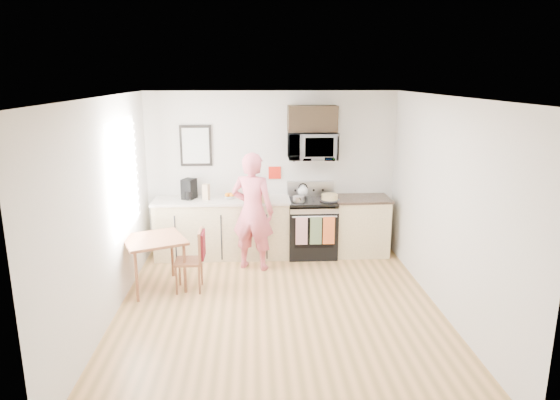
{
  "coord_description": "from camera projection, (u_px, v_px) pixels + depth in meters",
  "views": [
    {
      "loc": [
        -0.3,
        -5.64,
        2.83
      ],
      "look_at": [
        0.07,
        1.0,
        1.17
      ],
      "focal_mm": 32.0,
      "sensor_mm": 36.0,
      "label": 1
    }
  ],
  "objects": [
    {
      "name": "window",
      "position": [
        125.0,
        177.0,
        6.46
      ],
      "size": [
        0.06,
        1.4,
        1.5
      ],
      "color": "white",
      "rests_on": "left_wall"
    },
    {
      "name": "front_wall",
      "position": [
        296.0,
        292.0,
        3.62
      ],
      "size": [
        4.0,
        0.04,
        2.6
      ],
      "primitive_type": "cube",
      "color": "beige",
      "rests_on": "floor"
    },
    {
      "name": "cake",
      "position": [
        330.0,
        198.0,
        7.79
      ],
      "size": [
        0.31,
        0.31,
        0.1
      ],
      "color": "black",
      "rests_on": "range"
    },
    {
      "name": "milk_carton",
      "position": [
        206.0,
        192.0,
        7.78
      ],
      "size": [
        0.12,
        0.12,
        0.25
      ],
      "primitive_type": "cube",
      "rotation": [
        0.0,
        0.0,
        -0.34
      ],
      "color": "tan",
      "rests_on": "countertop_left"
    },
    {
      "name": "wall_art",
      "position": [
        196.0,
        146.0,
        7.88
      ],
      "size": [
        0.5,
        0.04,
        0.65
      ],
      "color": "black",
      "rests_on": "back_wall"
    },
    {
      "name": "fruit_bowl",
      "position": [
        229.0,
        196.0,
        7.88
      ],
      "size": [
        0.25,
        0.25,
        0.09
      ],
      "color": "white",
      "rests_on": "countertop_left"
    },
    {
      "name": "pot",
      "position": [
        299.0,
        199.0,
        7.72
      ],
      "size": [
        0.18,
        0.31,
        0.09
      ],
      "rotation": [
        0.0,
        0.0,
        0.05
      ],
      "color": "#AFAEB3",
      "rests_on": "range"
    },
    {
      "name": "left_wall",
      "position": [
        106.0,
        212.0,
        5.75
      ],
      "size": [
        0.04,
        4.6,
        2.6
      ],
      "primitive_type": "cube",
      "color": "beige",
      "rests_on": "floor"
    },
    {
      "name": "cabinet_left",
      "position": [
        222.0,
        229.0,
        7.95
      ],
      "size": [
        2.1,
        0.6,
        0.9
      ],
      "primitive_type": "cube",
      "color": "tan",
      "rests_on": "floor"
    },
    {
      "name": "floor",
      "position": [
        279.0,
        311.0,
        6.17
      ],
      "size": [
        4.6,
        4.6,
        0.0
      ],
      "primitive_type": "plane",
      "color": "olive",
      "rests_on": "ground"
    },
    {
      "name": "back_wall",
      "position": [
        272.0,
        173.0,
        8.08
      ],
      "size": [
        4.0,
        0.04,
        2.6
      ],
      "primitive_type": "cube",
      "color": "beige",
      "rests_on": "floor"
    },
    {
      "name": "bread_bag",
      "position": [
        258.0,
        198.0,
        7.64
      ],
      "size": [
        0.34,
        0.16,
        0.12
      ],
      "primitive_type": "cube",
      "rotation": [
        0.0,
        0.0,
        -0.02
      ],
      "color": "#DABA72",
      "rests_on": "countertop_left"
    },
    {
      "name": "range",
      "position": [
        312.0,
        229.0,
        8.01
      ],
      "size": [
        0.76,
        0.7,
        1.16
      ],
      "color": "black",
      "rests_on": "floor"
    },
    {
      "name": "upper_cabinet",
      "position": [
        312.0,
        119.0,
        7.73
      ],
      "size": [
        0.76,
        0.35,
        0.4
      ],
      "primitive_type": "cube",
      "color": "black",
      "rests_on": "back_wall"
    },
    {
      "name": "countertop_left",
      "position": [
        222.0,
        200.0,
        7.84
      ],
      "size": [
        2.14,
        0.64,
        0.04
      ],
      "primitive_type": "cube",
      "color": "beige",
      "rests_on": "cabinet_left"
    },
    {
      "name": "knife_block",
      "position": [
        250.0,
        190.0,
        8.03
      ],
      "size": [
        0.16,
        0.16,
        0.21
      ],
      "primitive_type": "cube",
      "rotation": [
        0.0,
        0.0,
        0.69
      ],
      "color": "brown",
      "rests_on": "countertop_left"
    },
    {
      "name": "utensil_crock",
      "position": [
        248.0,
        188.0,
        7.96
      ],
      "size": [
        0.12,
        0.12,
        0.35
      ],
      "color": "red",
      "rests_on": "countertop_left"
    },
    {
      "name": "coffee_maker",
      "position": [
        189.0,
        190.0,
        7.82
      ],
      "size": [
        0.25,
        0.29,
        0.32
      ],
      "rotation": [
        0.0,
        0.0,
        -0.4
      ],
      "color": "black",
      "rests_on": "countertop_left"
    },
    {
      "name": "microwave",
      "position": [
        312.0,
        146.0,
        7.79
      ],
      "size": [
        0.76,
        0.51,
        0.42
      ],
      "primitive_type": "imported",
      "color": "#AFAEB3",
      "rests_on": "back_wall"
    },
    {
      "name": "dining_table",
      "position": [
        154.0,
        244.0,
        6.68
      ],
      "size": [
        0.87,
        0.87,
        0.71
      ],
      "rotation": [
        0.0,
        0.0,
        0.41
      ],
      "color": "brown",
      "rests_on": "floor"
    },
    {
      "name": "countertop_right",
      "position": [
        362.0,
        199.0,
        7.96
      ],
      "size": [
        0.88,
        0.64,
        0.04
      ],
      "primitive_type": "cube",
      "color": "black",
      "rests_on": "cabinet_right"
    },
    {
      "name": "ceiling",
      "position": [
        279.0,
        97.0,
        5.54
      ],
      "size": [
        4.0,
        4.6,
        0.04
      ],
      "primitive_type": "cube",
      "color": "white",
      "rests_on": "back_wall"
    },
    {
      "name": "right_wall",
      "position": [
        446.0,
        207.0,
        5.96
      ],
      "size": [
        0.04,
        4.6,
        2.6
      ],
      "primitive_type": "cube",
      "color": "beige",
      "rests_on": "floor"
    },
    {
      "name": "chair",
      "position": [
        197.0,
        252.0,
        6.65
      ],
      "size": [
        0.4,
        0.36,
        0.84
      ],
      "rotation": [
        0.0,
        0.0,
        -0.01
      ],
      "color": "brown",
      "rests_on": "floor"
    },
    {
      "name": "cabinet_right",
      "position": [
        361.0,
        227.0,
        8.07
      ],
      "size": [
        0.84,
        0.6,
        0.9
      ],
      "primitive_type": "cube",
      "color": "tan",
      "rests_on": "floor"
    },
    {
      "name": "kettle",
      "position": [
        303.0,
        191.0,
        8.06
      ],
      "size": [
        0.17,
        0.17,
        0.22
      ],
      "color": "white",
      "rests_on": "range"
    },
    {
      "name": "wall_trivet",
      "position": [
        275.0,
        173.0,
        8.07
      ],
      "size": [
        0.2,
        0.02,
        0.2
      ],
      "primitive_type": "cube",
      "color": "red",
      "rests_on": "back_wall"
    },
    {
      "name": "person",
      "position": [
        253.0,
        211.0,
        7.34
      ],
      "size": [
        0.75,
        0.61,
        1.77
      ],
      "primitive_type": "imported",
      "rotation": [
        0.0,
        0.0,
        2.81
      ],
      "color": "#C03445",
      "rests_on": "floor"
    }
  ]
}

